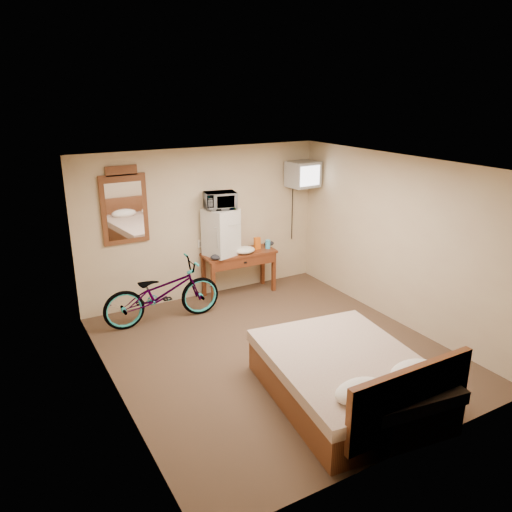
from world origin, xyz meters
name	(u,v)px	position (x,y,z in m)	size (l,w,h in m)	color
room	(276,264)	(0.00, 0.00, 1.25)	(4.60, 4.64, 2.50)	#402B20
desk	(240,260)	(0.52, 2.00, 0.62)	(1.28, 0.54, 0.75)	maroon
mini_fridge	(221,232)	(0.21, 2.06, 1.14)	(0.60, 0.58, 0.78)	silver
microwave	(220,200)	(0.21, 2.06, 1.67)	(0.50, 0.34, 0.27)	silver
snack_bag	(257,243)	(0.87, 2.03, 0.85)	(0.10, 0.06, 0.21)	#DA6013
blue_cup	(268,244)	(1.05, 1.97, 0.82)	(0.09, 0.09, 0.15)	#45B4EB
cloth_cream	(244,250)	(0.57, 1.93, 0.81)	(0.37, 0.28, 0.11)	white
cloth_dark_a	(217,257)	(0.04, 1.87, 0.79)	(0.23, 0.17, 0.09)	black
cloth_dark_b	(269,243)	(1.15, 2.09, 0.79)	(0.18, 0.15, 0.08)	black
crt_television	(303,174)	(1.78, 2.02, 1.97)	(0.53, 0.61, 0.44)	black
wall_mirror	(124,207)	(-1.29, 2.27, 1.69)	(0.70, 0.04, 1.19)	brown
bicycle	(162,292)	(-0.99, 1.63, 0.47)	(0.62, 1.79, 0.94)	black
bed	(349,378)	(0.12, -1.37, 0.29)	(1.83, 2.27, 0.90)	brown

